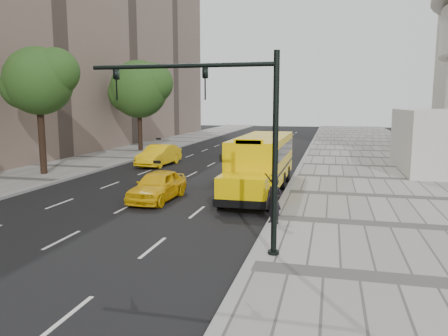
% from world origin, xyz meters
% --- Properties ---
extents(ground, '(140.00, 140.00, 0.00)m').
position_xyz_m(ground, '(0.00, 0.00, 0.00)').
color(ground, black).
rests_on(ground, ground).
extents(sidewalk_museum, '(12.00, 140.00, 0.15)m').
position_xyz_m(sidewalk_museum, '(12.00, 0.00, 0.07)').
color(sidewalk_museum, gray).
rests_on(sidewalk_museum, ground).
extents(sidewalk_far, '(6.00, 140.00, 0.15)m').
position_xyz_m(sidewalk_far, '(-11.00, 0.00, 0.07)').
color(sidewalk_far, gray).
rests_on(sidewalk_far, ground).
extents(curb_museum, '(0.30, 140.00, 0.15)m').
position_xyz_m(curb_museum, '(6.00, 0.00, 0.07)').
color(curb_museum, gray).
rests_on(curb_museum, ground).
extents(curb_far, '(0.30, 140.00, 0.15)m').
position_xyz_m(curb_far, '(-8.00, 0.00, 0.07)').
color(curb_far, gray).
rests_on(curb_far, ground).
extents(tree_b, '(4.97, 4.42, 8.50)m').
position_xyz_m(tree_b, '(-10.42, 2.04, 6.32)').
color(tree_b, black).
rests_on(tree_b, ground).
extents(tree_c, '(6.38, 5.67, 9.05)m').
position_xyz_m(tree_c, '(-10.39, 17.42, 6.26)').
color(tree_c, black).
rests_on(tree_c, ground).
extents(school_bus, '(2.96, 11.56, 3.19)m').
position_xyz_m(school_bus, '(4.50, 0.85, 1.76)').
color(school_bus, '#F7C700').
rests_on(school_bus, ground).
extents(taxi_near, '(1.92, 4.49, 1.51)m').
position_xyz_m(taxi_near, '(-0.14, -3.17, 0.76)').
color(taxi_near, yellow).
rests_on(taxi_near, ground).
extents(taxi_far, '(2.10, 5.05, 1.63)m').
position_xyz_m(taxi_far, '(-4.81, 8.41, 0.81)').
color(taxi_far, yellow).
rests_on(taxi_far, ground).
extents(pedestrian, '(0.79, 0.67, 1.83)m').
position_xyz_m(pedestrian, '(6.15, -6.49, 1.06)').
color(pedestrian, black).
rests_on(pedestrian, sidewalk_museum).
extents(traffic_signal, '(6.18, 0.36, 6.40)m').
position_xyz_m(traffic_signal, '(5.19, -10.05, 4.09)').
color(traffic_signal, black).
rests_on(traffic_signal, ground).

